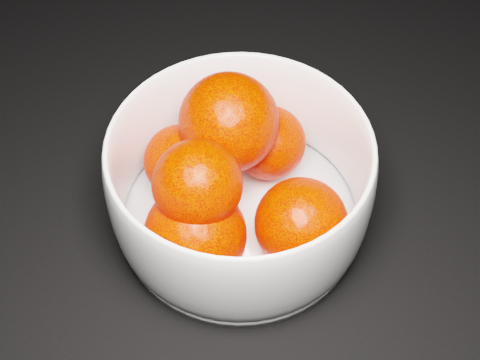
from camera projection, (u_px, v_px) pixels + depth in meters
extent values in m
cylinder|color=white|center=(240.00, 217.00, 0.58)|extent=(0.21, 0.21, 0.01)
sphere|color=#FF1C00|center=(268.00, 143.00, 0.58)|extent=(0.07, 0.07, 0.07)
sphere|color=#FF1C00|center=(181.00, 161.00, 0.57)|extent=(0.06, 0.06, 0.06)
sphere|color=#FF1C00|center=(195.00, 235.00, 0.52)|extent=(0.08, 0.08, 0.08)
sphere|color=#FF1C00|center=(301.00, 224.00, 0.53)|extent=(0.07, 0.07, 0.07)
sphere|color=#FF1C00|center=(229.00, 122.00, 0.54)|extent=(0.08, 0.08, 0.08)
sphere|color=#FF1C00|center=(197.00, 184.00, 0.50)|extent=(0.07, 0.07, 0.07)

